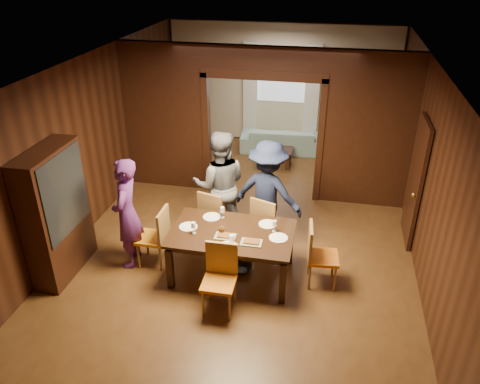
% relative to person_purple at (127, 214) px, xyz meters
% --- Properties ---
extents(floor, '(9.00, 9.00, 0.00)m').
position_rel_person_purple_xyz_m(floor, '(1.62, 1.11, -0.88)').
color(floor, '#4B2B15').
rests_on(floor, ground).
extents(ceiling, '(5.50, 9.00, 0.02)m').
position_rel_person_purple_xyz_m(ceiling, '(1.62, 1.11, 2.02)').
color(ceiling, silver).
rests_on(ceiling, room_walls).
extents(room_walls, '(5.52, 9.01, 2.90)m').
position_rel_person_purple_xyz_m(room_walls, '(1.62, 2.99, 0.62)').
color(room_walls, black).
rests_on(room_walls, floor).
extents(person_purple, '(0.52, 0.70, 1.76)m').
position_rel_person_purple_xyz_m(person_purple, '(0.00, 0.00, 0.00)').
color(person_purple, '#522263').
rests_on(person_purple, floor).
extents(person_grey, '(1.05, 0.90, 1.88)m').
position_rel_person_purple_xyz_m(person_grey, '(1.18, 1.07, 0.06)').
color(person_grey, '#515158').
rests_on(person_grey, floor).
extents(person_navy, '(1.28, 0.93, 1.78)m').
position_rel_person_purple_xyz_m(person_navy, '(1.98, 1.06, 0.01)').
color(person_navy, '#171D39').
rests_on(person_navy, floor).
extents(sofa, '(2.03, 0.91, 0.58)m').
position_rel_person_purple_xyz_m(sofa, '(1.76, 4.96, -0.59)').
color(sofa, '#8EB6BA').
rests_on(sofa, floor).
extents(serving_bowl, '(0.35, 0.35, 0.09)m').
position_rel_person_purple_xyz_m(serving_bowl, '(1.73, 0.11, -0.08)').
color(serving_bowl, black).
rests_on(serving_bowl, dining_table).
extents(dining_table, '(1.79, 1.11, 0.76)m').
position_rel_person_purple_xyz_m(dining_table, '(1.62, 0.00, -0.50)').
color(dining_table, black).
rests_on(dining_table, floor).
extents(coffee_table, '(0.80, 0.50, 0.40)m').
position_rel_person_purple_xyz_m(coffee_table, '(1.69, 4.07, -0.68)').
color(coffee_table, black).
rests_on(coffee_table, floor).
extents(chair_left, '(0.44, 0.44, 0.97)m').
position_rel_person_purple_xyz_m(chair_left, '(0.34, 0.05, -0.40)').
color(chair_left, orange).
rests_on(chair_left, floor).
extents(chair_right, '(0.48, 0.48, 0.97)m').
position_rel_person_purple_xyz_m(chair_right, '(2.95, 0.08, -0.40)').
color(chair_right, '#CC6213').
rests_on(chair_right, floor).
extents(chair_far_l, '(0.54, 0.54, 0.97)m').
position_rel_person_purple_xyz_m(chair_far_l, '(1.16, 0.87, -0.40)').
color(chair_far_l, '#C54F12').
rests_on(chair_far_l, floor).
extents(chair_far_r, '(0.56, 0.56, 0.97)m').
position_rel_person_purple_xyz_m(chair_far_r, '(2.04, 0.83, -0.40)').
color(chair_far_r, '#CB6E13').
rests_on(chair_far_r, floor).
extents(chair_near, '(0.45, 0.45, 0.97)m').
position_rel_person_purple_xyz_m(chair_near, '(1.61, -0.79, -0.40)').
color(chair_near, '#C16212').
rests_on(chair_near, floor).
extents(hutch, '(0.40, 1.20, 2.00)m').
position_rel_person_purple_xyz_m(hutch, '(-0.91, -0.39, 0.12)').
color(hutch, black).
rests_on(hutch, floor).
extents(door_right, '(0.06, 0.90, 2.10)m').
position_rel_person_purple_xyz_m(door_right, '(4.32, 1.61, 0.17)').
color(door_right, black).
rests_on(door_right, floor).
extents(window_far, '(1.20, 0.03, 1.30)m').
position_rel_person_purple_xyz_m(window_far, '(1.62, 5.55, 0.82)').
color(window_far, silver).
rests_on(window_far, back_wall).
extents(curtain_left, '(0.35, 0.06, 2.40)m').
position_rel_person_purple_xyz_m(curtain_left, '(0.87, 5.51, 0.37)').
color(curtain_left, white).
rests_on(curtain_left, back_wall).
extents(curtain_right, '(0.35, 0.06, 2.40)m').
position_rel_person_purple_xyz_m(curtain_right, '(2.37, 5.51, 0.37)').
color(curtain_right, white).
rests_on(curtain_right, back_wall).
extents(plate_left, '(0.27, 0.27, 0.01)m').
position_rel_person_purple_xyz_m(plate_left, '(0.96, 0.01, -0.11)').
color(plate_left, silver).
rests_on(plate_left, dining_table).
extents(plate_far_l, '(0.27, 0.27, 0.01)m').
position_rel_person_purple_xyz_m(plate_far_l, '(1.22, 0.35, -0.11)').
color(plate_far_l, silver).
rests_on(plate_far_l, dining_table).
extents(plate_far_r, '(0.27, 0.27, 0.01)m').
position_rel_person_purple_xyz_m(plate_far_r, '(2.10, 0.31, -0.11)').
color(plate_far_r, white).
rests_on(plate_far_r, dining_table).
extents(plate_right, '(0.27, 0.27, 0.01)m').
position_rel_person_purple_xyz_m(plate_right, '(2.30, -0.02, -0.11)').
color(plate_right, white).
rests_on(plate_right, dining_table).
extents(plate_near, '(0.27, 0.27, 0.01)m').
position_rel_person_purple_xyz_m(plate_near, '(1.65, -0.38, -0.11)').
color(plate_near, white).
rests_on(plate_near, dining_table).
extents(platter_a, '(0.30, 0.20, 0.04)m').
position_rel_person_purple_xyz_m(platter_a, '(1.55, -0.14, -0.10)').
color(platter_a, gray).
rests_on(platter_a, dining_table).
extents(platter_b, '(0.30, 0.20, 0.04)m').
position_rel_person_purple_xyz_m(platter_b, '(1.94, -0.22, -0.10)').
color(platter_b, gray).
rests_on(platter_b, dining_table).
extents(wineglass_left, '(0.08, 0.08, 0.18)m').
position_rel_person_purple_xyz_m(wineglass_left, '(1.08, -0.14, -0.03)').
color(wineglass_left, silver).
rests_on(wineglass_left, dining_table).
extents(wineglass_far, '(0.08, 0.08, 0.18)m').
position_rel_person_purple_xyz_m(wineglass_far, '(1.39, 0.37, -0.03)').
color(wineglass_far, white).
rests_on(wineglass_far, dining_table).
extents(wineglass_right, '(0.08, 0.08, 0.18)m').
position_rel_person_purple_xyz_m(wineglass_right, '(2.22, 0.15, -0.03)').
color(wineglass_right, silver).
rests_on(wineglass_right, dining_table).
extents(tumbler, '(0.07, 0.07, 0.14)m').
position_rel_person_purple_xyz_m(tumbler, '(1.68, -0.29, -0.05)').
color(tumbler, silver).
rests_on(tumbler, dining_table).
extents(condiment_jar, '(0.08, 0.08, 0.11)m').
position_rel_person_purple_xyz_m(condiment_jar, '(1.48, -0.06, -0.07)').
color(condiment_jar, '#4E2C12').
rests_on(condiment_jar, dining_table).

